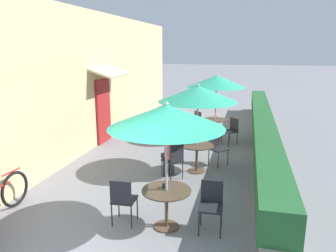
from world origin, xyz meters
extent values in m
cube|color=#D6B784|center=(-2.55, 7.20, 2.10)|extent=(0.24, 14.40, 4.20)
cube|color=maroon|center=(-2.39, 6.48, 1.05)|extent=(0.08, 0.96, 2.10)
cube|color=beige|center=(-2.08, 6.48, 2.35)|extent=(0.78, 1.80, 0.30)
cube|color=gray|center=(2.75, 7.10, 0.23)|extent=(0.44, 13.40, 0.45)
cube|color=#235B2D|center=(2.75, 7.10, 0.73)|extent=(0.60, 12.73, 0.56)
cylinder|color=brown|center=(0.95, 1.70, 0.01)|extent=(0.44, 0.44, 0.02)
cylinder|color=brown|center=(0.95, 1.70, 0.35)|extent=(0.06, 0.06, 0.69)
cylinder|color=brown|center=(0.95, 1.70, 0.70)|extent=(0.86, 0.86, 0.02)
cylinder|color=#B7B7BC|center=(0.95, 1.70, 1.08)|extent=(0.04, 0.04, 2.15)
cone|color=#2DAD84|center=(0.95, 1.70, 2.01)|extent=(1.95, 1.95, 0.39)
sphere|color=#B7B7BC|center=(0.95, 1.70, 2.21)|extent=(0.07, 0.07, 0.07)
cube|color=#232328|center=(0.19, 1.67, 0.45)|extent=(0.42, 0.42, 0.04)
cube|color=#232328|center=(0.19, 1.49, 0.66)|extent=(0.38, 0.04, 0.42)
cylinder|color=#232328|center=(0.36, 1.86, 0.23)|extent=(0.02, 0.02, 0.45)
cylinder|color=#232328|center=(0.00, 1.84, 0.23)|extent=(0.02, 0.02, 0.45)
cylinder|color=#232328|center=(0.37, 1.50, 0.23)|extent=(0.02, 0.02, 0.45)
cylinder|color=#232328|center=(0.01, 1.48, 0.23)|extent=(0.02, 0.02, 0.45)
cube|color=#232328|center=(1.72, 1.73, 0.45)|extent=(0.42, 0.42, 0.04)
cube|color=#232328|center=(1.72, 1.91, 0.66)|extent=(0.38, 0.04, 0.42)
cylinder|color=#232328|center=(1.55, 1.54, 0.23)|extent=(0.02, 0.02, 0.45)
cylinder|color=#232328|center=(1.91, 1.56, 0.23)|extent=(0.02, 0.02, 0.45)
cylinder|color=#232328|center=(1.54, 1.90, 0.23)|extent=(0.02, 0.02, 0.45)
cylinder|color=#232328|center=(1.90, 1.92, 0.23)|extent=(0.02, 0.02, 0.45)
cylinder|color=#232328|center=(0.90, 1.77, 0.75)|extent=(0.07, 0.07, 0.09)
cylinder|color=brown|center=(1.05, 4.49, 0.01)|extent=(0.44, 0.44, 0.02)
cylinder|color=brown|center=(1.05, 4.49, 0.35)|extent=(0.06, 0.06, 0.69)
cylinder|color=brown|center=(1.05, 4.49, 0.70)|extent=(0.86, 0.86, 0.02)
cylinder|color=#B7B7BC|center=(1.05, 4.49, 1.08)|extent=(0.04, 0.04, 2.15)
cone|color=#2DAD84|center=(1.05, 4.49, 2.01)|extent=(1.95, 1.95, 0.39)
sphere|color=#B7B7BC|center=(1.05, 4.49, 2.21)|extent=(0.07, 0.07, 0.07)
cube|color=#232328|center=(1.55, 5.07, 0.45)|extent=(0.56, 0.56, 0.04)
cube|color=#232328|center=(1.41, 5.19, 0.66)|extent=(0.27, 0.31, 0.42)
cylinder|color=#232328|center=(1.57, 4.82, 0.23)|extent=(0.02, 0.02, 0.45)
cylinder|color=#232328|center=(1.81, 5.09, 0.23)|extent=(0.02, 0.02, 0.45)
cylinder|color=#232328|center=(1.30, 5.05, 0.23)|extent=(0.02, 0.02, 0.45)
cylinder|color=#232328|center=(1.53, 5.33, 0.23)|extent=(0.02, 0.02, 0.45)
cube|color=#232328|center=(0.55, 3.91, 0.45)|extent=(0.56, 0.56, 0.04)
cube|color=#232328|center=(0.69, 3.79, 0.66)|extent=(0.27, 0.31, 0.42)
cylinder|color=#232328|center=(0.53, 4.16, 0.23)|extent=(0.02, 0.02, 0.45)
cylinder|color=#232328|center=(0.30, 3.89, 0.23)|extent=(0.02, 0.02, 0.45)
cylinder|color=#232328|center=(0.80, 3.93, 0.23)|extent=(0.02, 0.02, 0.45)
cylinder|color=#232328|center=(0.57, 3.65, 0.23)|extent=(0.02, 0.02, 0.45)
cylinder|color=#23232D|center=(0.47, 4.08, 0.24)|extent=(0.11, 0.11, 0.47)
cylinder|color=#23232D|center=(0.36, 3.96, 0.24)|extent=(0.11, 0.11, 0.47)
cube|color=#23232D|center=(0.48, 3.97, 0.53)|extent=(0.47, 0.46, 0.12)
cube|color=#AD424C|center=(0.57, 3.89, 0.78)|extent=(0.39, 0.40, 0.50)
sphere|color=#A87556|center=(0.55, 3.91, 1.15)|extent=(0.20, 0.20, 0.20)
cylinder|color=brown|center=(1.20, 7.64, 0.01)|extent=(0.44, 0.44, 0.02)
cylinder|color=brown|center=(1.20, 7.64, 0.35)|extent=(0.06, 0.06, 0.69)
cylinder|color=brown|center=(1.20, 7.64, 0.70)|extent=(0.86, 0.86, 0.02)
cylinder|color=#B7B7BC|center=(1.20, 7.64, 1.08)|extent=(0.04, 0.04, 2.15)
cone|color=#2DAD84|center=(1.20, 7.64, 2.01)|extent=(1.95, 1.95, 0.39)
sphere|color=#B7B7BC|center=(1.20, 7.64, 2.21)|extent=(0.07, 0.07, 0.07)
cube|color=#232328|center=(1.73, 7.09, 0.45)|extent=(0.57, 0.57, 0.04)
cube|color=#232328|center=(1.86, 7.21, 0.66)|extent=(0.28, 0.30, 0.42)
cylinder|color=#232328|center=(1.47, 7.09, 0.23)|extent=(0.02, 0.02, 0.45)
cylinder|color=#232328|center=(1.72, 6.83, 0.23)|extent=(0.02, 0.02, 0.45)
cylinder|color=#232328|center=(1.73, 7.34, 0.23)|extent=(0.02, 0.02, 0.45)
cylinder|color=#232328|center=(1.98, 7.08, 0.23)|extent=(0.02, 0.02, 0.45)
cube|color=#232328|center=(0.67, 8.20, 0.45)|extent=(0.57, 0.57, 0.04)
cube|color=#232328|center=(0.53, 8.07, 0.66)|extent=(0.28, 0.30, 0.42)
cylinder|color=#232328|center=(0.92, 8.20, 0.23)|extent=(0.02, 0.02, 0.45)
cylinder|color=#232328|center=(0.67, 8.46, 0.23)|extent=(0.02, 0.02, 0.45)
cylinder|color=#232328|center=(0.66, 7.95, 0.23)|extent=(0.02, 0.02, 0.45)
cylinder|color=#232328|center=(0.41, 8.21, 0.23)|extent=(0.02, 0.02, 0.45)
cylinder|color=#B73D3D|center=(1.22, 7.75, 0.75)|extent=(0.07, 0.07, 0.09)
torus|color=black|center=(-2.17, 1.77, 0.36)|extent=(0.10, 0.72, 0.72)
cylinder|color=#B21E1E|center=(-2.17, 1.73, 0.74)|extent=(0.06, 0.46, 0.03)
camera|label=1|loc=(2.22, -3.37, 3.09)|focal=35.00mm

